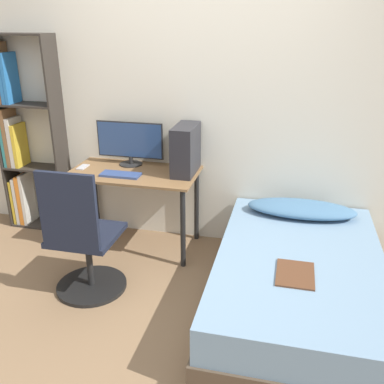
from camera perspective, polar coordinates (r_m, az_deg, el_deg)
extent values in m
plane|color=#846647|center=(3.07, -5.53, -17.97)|extent=(14.00, 14.00, 0.00)
cube|color=silver|center=(3.81, 0.81, 11.18)|extent=(8.00, 0.05, 2.50)
cube|color=brown|center=(3.79, -7.82, 2.54)|extent=(1.13, 0.61, 0.02)
cylinder|color=black|center=(3.93, -15.90, -3.18)|extent=(0.04, 0.04, 0.70)
cylinder|color=black|center=(3.56, -1.21, -4.95)|extent=(0.04, 0.04, 0.70)
cylinder|color=black|center=(4.34, -12.73, -0.40)|extent=(0.04, 0.04, 0.70)
cylinder|color=black|center=(4.01, 0.61, -1.72)|extent=(0.04, 0.04, 0.70)
cube|color=#2D2823|center=(4.55, -23.75, 6.97)|extent=(0.02, 0.25, 1.86)
cube|color=#2D2823|center=(4.22, -17.23, 6.80)|extent=(0.02, 0.25, 1.86)
cube|color=#2D2823|center=(4.68, -19.11, -3.98)|extent=(0.57, 0.25, 0.02)
cube|color=#2D2823|center=(4.46, -20.08, 3.11)|extent=(0.57, 0.25, 0.02)
cube|color=#2D2823|center=(4.31, -21.16, 10.82)|extent=(0.57, 0.25, 0.02)
cube|color=#2D2823|center=(4.25, -22.35, 18.90)|extent=(0.57, 0.25, 0.02)
cube|color=gold|center=(4.73, -22.19, -1.00)|extent=(0.02, 0.21, 0.46)
cube|color=beige|center=(4.71, -21.83, -0.88)|extent=(0.03, 0.21, 0.49)
cube|color=orange|center=(4.68, -21.40, -0.78)|extent=(0.04, 0.21, 0.51)
cube|color=beige|center=(4.65, -20.99, -0.72)|extent=(0.03, 0.21, 0.53)
cube|color=teal|center=(4.53, -23.36, 6.75)|extent=(0.03, 0.21, 0.56)
cube|color=brown|center=(4.51, -22.97, 6.77)|extent=(0.04, 0.21, 0.56)
cube|color=beige|center=(4.49, -22.42, 6.22)|extent=(0.04, 0.21, 0.48)
cube|color=gold|center=(4.48, -21.93, 5.83)|extent=(0.03, 0.21, 0.42)
cube|color=brown|center=(4.40, -24.02, 14.30)|extent=(0.04, 0.21, 0.54)
cube|color=#2870B7|center=(4.38, -23.39, 13.37)|extent=(0.04, 0.21, 0.39)
cube|color=#2870B7|center=(4.35, -23.03, 13.80)|extent=(0.03, 0.21, 0.45)
cylinder|color=black|center=(3.55, -13.19, -12.04)|extent=(0.54, 0.54, 0.03)
cylinder|color=black|center=(3.43, -13.52, -8.94)|extent=(0.05, 0.05, 0.42)
cube|color=black|center=(3.32, -13.87, -5.55)|extent=(0.47, 0.47, 0.04)
cube|color=black|center=(3.02, -16.21, -2.44)|extent=(0.43, 0.04, 0.55)
cube|color=#4C3D2D|center=(3.28, 13.70, -13.46)|extent=(1.17, 1.89, 0.20)
cube|color=#708EA8|center=(3.15, 14.07, -10.14)|extent=(1.14, 1.85, 0.25)
ellipsoid|color=teal|center=(3.68, 14.38, -2.18)|extent=(0.89, 0.36, 0.11)
cube|color=#56331E|center=(2.87, 13.59, -10.58)|extent=(0.24, 0.32, 0.01)
cylinder|color=black|center=(3.98, -8.13, 3.73)|extent=(0.21, 0.21, 0.01)
cylinder|color=black|center=(3.97, -8.16, 4.27)|extent=(0.04, 0.04, 0.07)
cube|color=black|center=(3.92, -8.28, 6.90)|extent=(0.62, 0.01, 0.33)
cube|color=navy|center=(3.91, -8.33, 6.86)|extent=(0.60, 0.01, 0.31)
cube|color=#33477A|center=(3.70, -9.51, 2.30)|extent=(0.34, 0.14, 0.02)
cube|color=#232328|center=(3.67, -0.85, 5.68)|extent=(0.18, 0.40, 0.42)
cube|color=#B7B7BC|center=(3.98, -14.35, 3.25)|extent=(0.07, 0.14, 0.01)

